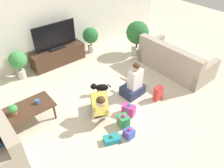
% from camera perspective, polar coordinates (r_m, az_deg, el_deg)
% --- Properties ---
extents(ground_plane, '(16.00, 16.00, 0.00)m').
position_cam_1_polar(ground_plane, '(5.00, -1.72, -5.62)').
color(ground_plane, beige).
extents(wall_back, '(8.40, 0.06, 2.60)m').
position_cam_1_polar(wall_back, '(6.33, -17.41, 16.28)').
color(wall_back, white).
rests_on(wall_back, ground_plane).
extents(sofa_right, '(0.95, 1.97, 0.83)m').
position_cam_1_polar(sofa_right, '(6.23, 16.01, 5.81)').
color(sofa_right, tan).
rests_on(sofa_right, ground_plane).
extents(coffee_table, '(1.03, 0.57, 0.41)m').
position_cam_1_polar(coffee_table, '(4.69, -21.26, -6.22)').
color(coffee_table, '#472D1E').
rests_on(coffee_table, ground_plane).
extents(tv_console, '(1.54, 0.47, 0.47)m').
position_cam_1_polar(tv_console, '(6.54, -13.86, 7.19)').
color(tv_console, '#472D1E').
rests_on(tv_console, ground_plane).
extents(tv, '(1.23, 0.20, 0.73)m').
position_cam_1_polar(tv, '(6.29, -14.62, 11.65)').
color(tv, black).
rests_on(tv, tv_console).
extents(potted_plant_back_right, '(0.48, 0.48, 0.80)m').
position_cam_1_polar(potted_plant_back_right, '(6.85, -5.63, 12.25)').
color(potted_plant_back_right, beige).
rests_on(potted_plant_back_right, ground_plane).
extents(potted_plant_corner_right, '(0.67, 0.67, 1.04)m').
position_cam_1_polar(potted_plant_corner_right, '(6.70, 6.64, 12.89)').
color(potted_plant_corner_right, beige).
rests_on(potted_plant_corner_right, ground_plane).
extents(potted_plant_back_left, '(0.44, 0.44, 0.77)m').
position_cam_1_polar(potted_plant_back_left, '(6.07, -23.29, 5.42)').
color(potted_plant_back_left, beige).
rests_on(potted_plant_back_left, ground_plane).
extents(person_kneeling, '(0.63, 0.80, 0.77)m').
position_cam_1_polar(person_kneeling, '(4.52, -3.32, -5.40)').
color(person_kneeling, '#23232D').
rests_on(person_kneeling, ground_plane).
extents(person_sitting, '(0.54, 0.50, 0.91)m').
position_cam_1_polar(person_sitting, '(5.12, 5.69, 0.04)').
color(person_sitting, '#283351').
rests_on(person_sitting, ground_plane).
extents(dog, '(0.44, 0.34, 0.31)m').
position_cam_1_polar(dog, '(5.19, -3.22, -0.90)').
color(dog, black).
rests_on(dog, ground_plane).
extents(gift_box_a, '(0.25, 0.31, 0.30)m').
position_cam_1_polar(gift_box_a, '(4.73, 4.38, -6.74)').
color(gift_box_a, '#CC3389').
rests_on(gift_box_a, ground_plane).
extents(gift_box_b, '(0.35, 0.28, 0.17)m').
position_cam_1_polar(gift_box_b, '(4.27, -0.04, -14.18)').
color(gift_box_b, teal).
rests_on(gift_box_b, ground_plane).
extents(gift_box_c, '(0.18, 0.18, 0.24)m').
position_cam_1_polar(gift_box_c, '(4.32, 4.46, -12.74)').
color(gift_box_c, '#3D51BC').
rests_on(gift_box_c, ground_plane).
extents(gift_box_d, '(0.24, 0.25, 0.31)m').
position_cam_1_polar(gift_box_d, '(4.48, 2.97, -9.58)').
color(gift_box_d, '#2D934C').
rests_on(gift_box_d, ground_plane).
extents(gift_bag_a, '(0.22, 0.14, 0.37)m').
position_cam_1_polar(gift_bag_a, '(5.15, 11.99, -2.37)').
color(gift_bag_a, red).
rests_on(gift_bag_a, ground_plane).
extents(mug, '(0.12, 0.08, 0.09)m').
position_cam_1_polar(mug, '(4.67, -18.93, -4.35)').
color(mug, '#386BAD').
rests_on(mug, coffee_table).
extents(tabletop_plant, '(0.17, 0.17, 0.22)m').
position_cam_1_polar(tabletop_plant, '(4.54, -24.44, -6.07)').
color(tabletop_plant, '#A36042').
rests_on(tabletop_plant, coffee_table).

